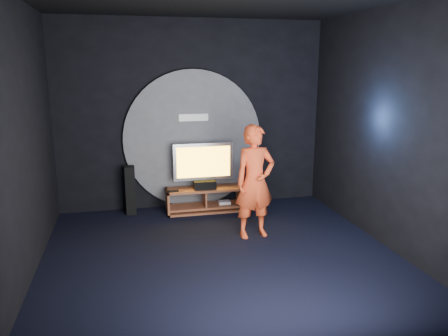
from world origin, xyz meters
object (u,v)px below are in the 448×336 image
(tv, at_px, (203,163))
(tower_speaker_right, at_px, (247,188))
(tower_speaker_left, at_px, (130,190))
(subwoofer, at_px, (255,196))
(player, at_px, (255,182))
(media_console, at_px, (205,201))

(tv, distance_m, tower_speaker_right, 0.93)
(tower_speaker_left, bearing_deg, tower_speaker_right, -8.14)
(subwoofer, distance_m, player, 1.80)
(tower_speaker_right, height_order, subwoofer, tower_speaker_right)
(tv, relative_size, player, 0.62)
(tv, height_order, tower_speaker_right, tv)
(tower_speaker_left, relative_size, player, 0.50)
(tower_speaker_left, distance_m, player, 2.47)
(tower_speaker_right, xyz_separation_m, subwoofer, (0.27, 0.34, -0.29))
(player, bearing_deg, tower_speaker_right, 71.91)
(media_console, distance_m, subwoofer, 1.06)
(subwoofer, bearing_deg, tower_speaker_left, -178.99)
(media_console, xyz_separation_m, player, (0.55, -1.37, 0.70))
(tower_speaker_left, relative_size, subwoofer, 2.81)
(subwoofer, bearing_deg, tv, -172.76)
(tv, bearing_deg, tower_speaker_left, 176.11)
(tower_speaker_left, xyz_separation_m, player, (1.89, -1.53, 0.45))
(tower_speaker_left, bearing_deg, media_console, -6.71)
(tower_speaker_right, distance_m, player, 1.32)
(media_console, distance_m, tower_speaker_left, 1.38)
(tower_speaker_right, distance_m, subwoofer, 0.52)
(tower_speaker_left, height_order, player, player)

